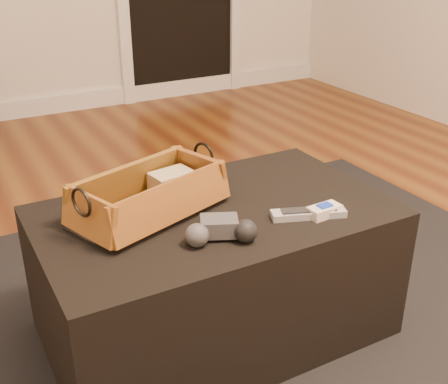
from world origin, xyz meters
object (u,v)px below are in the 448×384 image
game_controller (221,230)px  cream_gadget (324,211)px  tv_remote (148,209)px  silver_remote (308,213)px  ottoman (215,272)px  wicker_basket (150,197)px

game_controller → cream_gadget: (0.32, -0.02, -0.01)m
tv_remote → cream_gadget: bearing=-52.3°
tv_remote → silver_remote: (0.39, -0.21, -0.02)m
ottoman → silver_remote: silver_remote is taller
ottoman → wicker_basket: wicker_basket is taller
silver_remote → cream_gadget: cream_gadget is taller
wicker_basket → game_controller: 0.25m
wicker_basket → silver_remote: (0.38, -0.23, -0.04)m
cream_gadget → ottoman: bearing=144.3°
wicker_basket → game_controller: wicker_basket is taller
wicker_basket → game_controller: bearing=-66.4°
wicker_basket → game_controller: (0.10, -0.23, -0.02)m
cream_gadget → game_controller: bearing=176.9°
ottoman → cream_gadget: (0.25, -0.18, 0.23)m
tv_remote → wicker_basket: size_ratio=0.48×
wicker_basket → tv_remote: bearing=-123.9°
cream_gadget → wicker_basket: bearing=149.7°
tv_remote → cream_gadget: tv_remote is taller
game_controller → cream_gadget: bearing=-3.1°
silver_remote → cream_gadget: 0.05m
tv_remote → game_controller: (0.12, -0.21, 0.00)m
ottoman → wicker_basket: (-0.17, 0.07, 0.26)m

